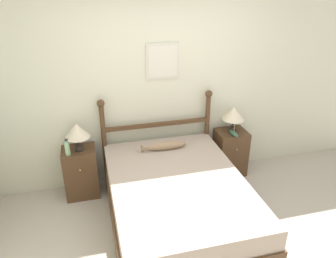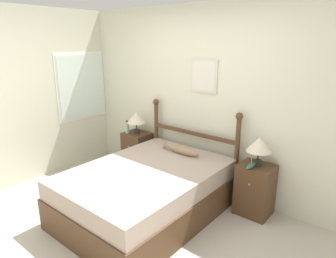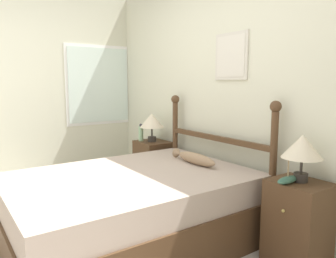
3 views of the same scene
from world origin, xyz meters
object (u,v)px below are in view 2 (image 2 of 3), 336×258
at_px(bed, 146,192).
at_px(table_lamp_right, 259,145).
at_px(table_lamp_left, 136,118).
at_px(fish_pillow, 181,150).
at_px(bottle, 127,127).
at_px(model_boat, 251,165).
at_px(nightstand_right, 255,190).
at_px(nightstand_left, 137,152).

relative_size(bed, table_lamp_right, 5.69).
height_order(table_lamp_left, fish_pillow, table_lamp_left).
xyz_separation_m(table_lamp_right, bottle, (-2.15, -0.10, -0.16)).
relative_size(bed, bottle, 9.27).
bearing_deg(model_boat, nightstand_right, 75.96).
bearing_deg(bottle, bed, -33.99).
relative_size(table_lamp_right, fish_pillow, 0.61).
height_order(bed, bottle, bottle).
height_order(nightstand_left, table_lamp_left, table_lamp_left).
bearing_deg(nightstand_left, bed, -40.24).
bearing_deg(table_lamp_right, bed, -139.61).
bearing_deg(table_lamp_right, table_lamp_left, -179.34).
bearing_deg(model_boat, table_lamp_right, 76.57).
xyz_separation_m(bed, fish_pillow, (0.02, 0.67, 0.36)).
distance_m(bed, nightstand_left, 1.33).
xyz_separation_m(bottle, model_boat, (2.12, -0.01, -0.07)).
distance_m(table_lamp_right, model_boat, 0.26).
bearing_deg(table_lamp_left, bed, -40.10).
xyz_separation_m(nightstand_right, table_lamp_right, (-0.00, 0.00, 0.58)).
relative_size(nightstand_right, fish_pillow, 1.13).
height_order(bed, model_boat, model_boat).
xyz_separation_m(bed, table_lamp_right, (1.02, 0.86, 0.60)).
height_order(nightstand_right, table_lamp_left, table_lamp_left).
distance_m(bed, model_boat, 1.30).
xyz_separation_m(bottle, fish_pillow, (1.15, -0.09, -0.09)).
xyz_separation_m(bed, model_boat, (0.99, 0.75, 0.38)).
relative_size(table_lamp_right, model_boat, 1.61).
bearing_deg(model_boat, table_lamp_left, 177.34).
distance_m(nightstand_right, model_boat, 0.37).
bearing_deg(nightstand_left, bottle, -139.45).
height_order(nightstand_left, model_boat, model_boat).
distance_m(table_lamp_left, table_lamp_right, 2.01).
height_order(nightstand_right, bottle, bottle).
relative_size(nightstand_left, table_lamp_left, 1.84).
bearing_deg(fish_pillow, nightstand_left, 169.77).
bearing_deg(bed, table_lamp_left, 139.90).
relative_size(nightstand_left, model_boat, 2.96).
height_order(bed, nightstand_right, nightstand_right).
bearing_deg(table_lamp_left, nightstand_left, 132.39).
bearing_deg(nightstand_left, nightstand_right, 0.00).
bearing_deg(table_lamp_right, nightstand_right, -86.82).
bearing_deg(bottle, table_lamp_left, 30.93).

